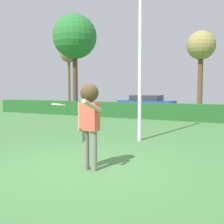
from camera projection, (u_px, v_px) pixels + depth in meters
ground_plane at (86, 170)px, 5.88m from camera, size 60.00×60.00×0.00m
person at (89, 114)px, 5.75m from camera, size 0.56×0.78×1.81m
frisbee at (58, 105)px, 5.29m from camera, size 0.25×0.26×0.06m
lamppost at (140, 28)px, 8.94m from camera, size 0.24×0.24×6.69m
hedge_row at (191, 112)px, 14.97m from camera, size 27.75×0.90×0.90m
parked_car_blue at (146, 103)px, 21.07m from camera, size 4.20×1.80×1.25m
willow_tree at (69, 55)px, 28.06m from camera, size 1.78×1.78×6.18m
maple_tree at (75, 37)px, 23.26m from camera, size 3.67×3.67×7.92m
bare_elm_tree at (201, 47)px, 23.30m from camera, size 2.40×2.40×6.58m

